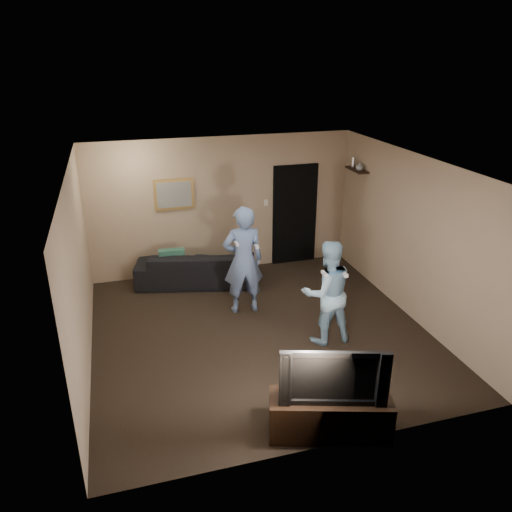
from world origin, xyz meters
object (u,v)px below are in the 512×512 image
object	(u,v)px
tv_console	(330,416)
wii_player_left	(243,260)
sofa	(196,267)
wii_player_right	(327,292)
television	(333,373)

from	to	relation	value
tv_console	wii_player_left	bearing A→B (deg)	110.69
sofa	wii_player_left	bearing A→B (deg)	128.41
wii_player_right	television	bearing A→B (deg)	-111.81
wii_player_left	television	bearing A→B (deg)	-86.51
tv_console	sofa	bearing A→B (deg)	117.13
sofa	wii_player_left	xyz separation A→B (m)	(0.57, -1.27, 0.59)
tv_console	wii_player_left	world-z (taller)	wii_player_left
sofa	wii_player_right	size ratio (longest dim) A/B	1.36
sofa	tv_console	size ratio (longest dim) A/B	1.59
sofa	wii_player_left	distance (m)	1.51
tv_console	wii_player_right	distance (m)	2.06
tv_console	television	distance (m)	0.58
tv_console	wii_player_right	xyz separation A→B (m)	(0.74, 1.85, 0.54)
sofa	tv_console	bearing A→B (deg)	114.03
tv_console	television	size ratio (longest dim) A/B	1.16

